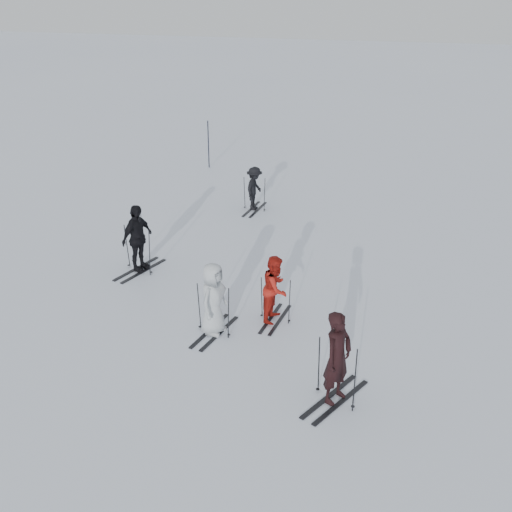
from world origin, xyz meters
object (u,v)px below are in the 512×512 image
at_px(skier_near_dark, 337,359).
at_px(skier_red, 276,289).
at_px(skier_uphill_left, 137,239).
at_px(skier_uphill_far, 254,189).
at_px(piste_marker, 208,144).
at_px(skier_grey, 213,300).

xyz_separation_m(skier_near_dark, skier_red, (-1.79, 2.76, -0.14)).
bearing_deg(skier_uphill_left, skier_red, -93.48).
bearing_deg(skier_red, skier_uphill_far, 24.88).
bearing_deg(skier_uphill_far, piste_marker, 41.15).
relative_size(skier_uphill_left, piste_marker, 0.97).
bearing_deg(piste_marker, skier_uphill_left, -83.77).
bearing_deg(skier_red, piste_marker, 31.89).
relative_size(skier_uphill_left, skier_uphill_far, 1.26).
bearing_deg(skier_near_dark, skier_uphill_left, 80.55).
bearing_deg(skier_red, skier_uphill_left, 74.83).
bearing_deg(skier_uphill_left, skier_uphill_far, -0.97).
xyz_separation_m(skier_near_dark, piste_marker, (-7.09, 14.36, 0.02)).
relative_size(skier_grey, skier_uphill_left, 0.91).
bearing_deg(skier_near_dark, skier_uphill_far, 49.64).
distance_m(skier_red, skier_uphill_left, 4.58).
bearing_deg(piste_marker, skier_uphill_far, -55.63).
xyz_separation_m(skier_grey, skier_uphill_left, (-2.98, 2.66, 0.08)).
xyz_separation_m(skier_red, skier_uphill_far, (-2.26, 7.15, -0.07)).
bearing_deg(skier_uphill_left, skier_near_dark, -107.86).
height_order(skier_grey, skier_uphill_left, skier_uphill_left).
bearing_deg(skier_grey, skier_near_dark, -108.26).
relative_size(skier_grey, skier_uphill_far, 1.15).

